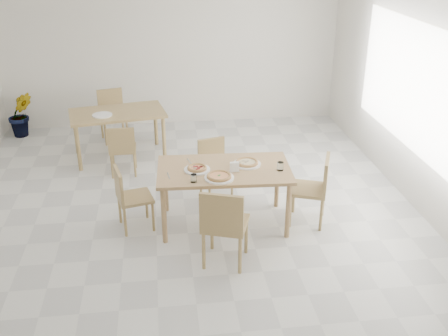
{
  "coord_description": "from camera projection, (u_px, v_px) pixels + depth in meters",
  "views": [
    {
      "loc": [
        -0.25,
        -5.84,
        3.38
      ],
      "look_at": [
        0.46,
        -0.26,
        0.76
      ],
      "focal_mm": 42.0,
      "sensor_mm": 36.0,
      "label": 1
    }
  ],
  "objects": [
    {
      "name": "chair_east",
      "position": [
        316.0,
        185.0,
        6.34
      ],
      "size": [
        0.56,
        0.56,
        0.88
      ],
      "rotation": [
        0.0,
        0.0,
        -1.94
      ],
      "color": "#A08550",
      "rests_on": "ground"
    },
    {
      "name": "chair_back_n",
      "position": [
        112.0,
        111.0,
        8.89
      ],
      "size": [
        0.52,
        0.52,
        0.86
      ],
      "rotation": [
        0.0,
        0.0,
        0.25
      ],
      "color": "#A08550",
      "rests_on": "ground"
    },
    {
      "name": "chair_north",
      "position": [
        214.0,
        163.0,
        7.08
      ],
      "size": [
        0.47,
        0.47,
        0.77
      ],
      "rotation": [
        0.0,
        0.0,
        0.28
      ],
      "color": "#A08550",
      "rests_on": "ground"
    },
    {
      "name": "main_table",
      "position": [
        224.0,
        174.0,
        6.24
      ],
      "size": [
        1.62,
        0.97,
        0.75
      ],
      "rotation": [
        0.0,
        0.0,
        -0.05
      ],
      "color": "#A48354",
      "rests_on": "ground"
    },
    {
      "name": "fork_a",
      "position": [
        168.0,
        176.0,
        6.02
      ],
      "size": [
        0.03,
        0.17,
        0.01
      ],
      "primitive_type": "cube",
      "rotation": [
        0.0,
        0.0,
        0.11
      ],
      "color": "silver",
      "rests_on": "main_table"
    },
    {
      "name": "room",
      "position": [
        414.0,
        86.0,
        6.68
      ],
      "size": [
        7.28,
        7.0,
        7.0
      ],
      "color": "silver",
      "rests_on": "ground"
    },
    {
      "name": "fork_b",
      "position": [
        189.0,
        161.0,
        6.39
      ],
      "size": [
        0.06,
        0.18,
        0.01
      ],
      "primitive_type": "cube",
      "rotation": [
        0.0,
        0.0,
        0.24
      ],
      "color": "silver",
      "rests_on": "main_table"
    },
    {
      "name": "pizza_pepperoni",
      "position": [
        197.0,
        168.0,
        6.15
      ],
      "size": [
        0.29,
        0.29,
        0.03
      ],
      "rotation": [
        0.0,
        0.0,
        0.3
      ],
      "color": "tan",
      "rests_on": "plate_pepperoni"
    },
    {
      "name": "plate_mushroom",
      "position": [
        247.0,
        164.0,
        6.31
      ],
      "size": [
        0.33,
        0.33,
        0.02
      ],
      "primitive_type": "cylinder",
      "color": "white",
      "rests_on": "main_table"
    },
    {
      "name": "chair_back_s",
      "position": [
        122.0,
        147.0,
        7.59
      ],
      "size": [
        0.39,
        0.39,
        0.78
      ],
      "rotation": [
        0.0,
        0.0,
        3.15
      ],
      "color": "#A08550",
      "rests_on": "ground"
    },
    {
      "name": "second_table",
      "position": [
        118.0,
        117.0,
        8.12
      ],
      "size": [
        1.56,
        1.06,
        0.75
      ],
      "rotation": [
        0.0,
        0.0,
        0.18
      ],
      "color": "#A08550",
      "rests_on": "ground"
    },
    {
      "name": "tumbler_a",
      "position": [
        194.0,
        178.0,
        5.87
      ],
      "size": [
        0.07,
        0.07,
        0.09
      ],
      "primitive_type": "cylinder",
      "color": "white",
      "rests_on": "main_table"
    },
    {
      "name": "pizza_margherita",
      "position": [
        219.0,
        176.0,
        5.95
      ],
      "size": [
        0.35,
        0.35,
        0.03
      ],
      "rotation": [
        0.0,
        0.0,
        0.26
      ],
      "color": "tan",
      "rests_on": "plate_margherita"
    },
    {
      "name": "pizza_mushroom",
      "position": [
        247.0,
        162.0,
        6.3
      ],
      "size": [
        0.31,
        0.31,
        0.03
      ],
      "rotation": [
        0.0,
        0.0,
        -0.13
      ],
      "color": "tan",
      "rests_on": "plate_mushroom"
    },
    {
      "name": "napkin_holder",
      "position": [
        234.0,
        167.0,
        6.09
      ],
      "size": [
        0.12,
        0.06,
        0.13
      ],
      "rotation": [
        0.0,
        0.0,
        0.08
      ],
      "color": "silver",
      "rests_on": "main_table"
    },
    {
      "name": "plate_margherita",
      "position": [
        219.0,
        178.0,
        5.96
      ],
      "size": [
        0.34,
        0.34,
        0.02
      ],
      "primitive_type": "cylinder",
      "color": "white",
      "rests_on": "main_table"
    },
    {
      "name": "chair_south",
      "position": [
        224.0,
        222.0,
        5.5
      ],
      "size": [
        0.58,
        0.58,
        0.93
      ],
      "rotation": [
        0.0,
        0.0,
        2.81
      ],
      "color": "#A08550",
      "rests_on": "ground"
    },
    {
      "name": "tumbler_b",
      "position": [
        280.0,
        166.0,
        6.15
      ],
      "size": [
        0.08,
        0.08,
        0.1
      ],
      "primitive_type": "cylinder",
      "color": "white",
      "rests_on": "main_table"
    },
    {
      "name": "plate_empty",
      "position": [
        102.0,
        115.0,
        7.92
      ],
      "size": [
        0.3,
        0.3,
        0.02
      ],
      "primitive_type": "cylinder",
      "color": "white",
      "rests_on": "second_table"
    },
    {
      "name": "plate_pepperoni",
      "position": [
        197.0,
        170.0,
        6.16
      ],
      "size": [
        0.31,
        0.31,
        0.02
      ],
      "primitive_type": "cylinder",
      "color": "white",
      "rests_on": "main_table"
    },
    {
      "name": "potted_plant",
      "position": [
        21.0,
        114.0,
        9.06
      ],
      "size": [
        0.53,
        0.48,
        0.78
      ],
      "primitive_type": "imported",
      "rotation": [
        0.0,
        0.0,
        0.39
      ],
      "color": "#337021",
      "rests_on": "ground"
    },
    {
      "name": "chair_west",
      "position": [
        128.0,
        194.0,
        6.23
      ],
      "size": [
        0.48,
        0.48,
        0.8
      ],
      "rotation": [
        0.0,
        0.0,
        1.81
      ],
      "color": "#A08550",
      "rests_on": "ground"
    }
  ]
}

